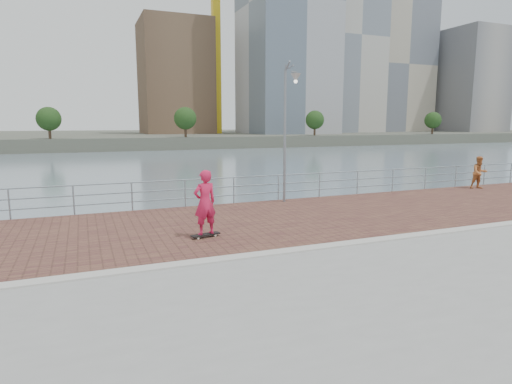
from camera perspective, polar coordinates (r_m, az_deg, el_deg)
name	(u,v)px	position (r m, az deg, el deg)	size (l,w,h in m)	color
water	(284,325)	(12.00, 3.77, -17.22)	(400.00, 400.00, 0.00)	slate
brick_lane	(238,223)	(14.46, -2.39, -4.11)	(40.00, 6.80, 0.02)	brown
curb	(285,251)	(11.25, 3.87, -7.92)	(40.00, 0.40, 0.06)	#B7B5AD
far_shore	(99,137)	(132.30, -20.20, 6.86)	(320.00, 95.00, 2.50)	#4C5142
guardrail	(210,189)	(17.51, -6.17, 0.45)	(39.06, 0.06, 1.13)	#8C9EA8
street_lamp	(289,108)	(17.61, 4.48, 11.05)	(0.40, 1.17, 5.51)	gray
skateboard	(206,235)	(12.67, -6.74, -5.67)	(0.90, 0.40, 0.10)	black
skateboarder	(205,203)	(12.46, -6.82, -1.41)	(0.69, 0.46, 1.90)	#D11B47
bystander	(479,173)	(24.54, 27.64, 2.32)	(0.80, 0.63, 1.65)	#C07038
tower_crane	(206,6)	(121.89, -6.70, 23.45)	(47.00, 2.00, 50.70)	gold
skyline	(202,42)	(119.49, -7.26, 19.19)	(233.00, 41.00, 66.33)	#ADA38E
shoreline_trees	(116,118)	(86.89, -18.13, 9.31)	(144.39, 4.78, 6.37)	#473323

